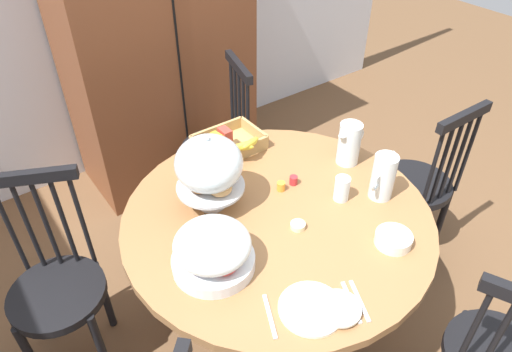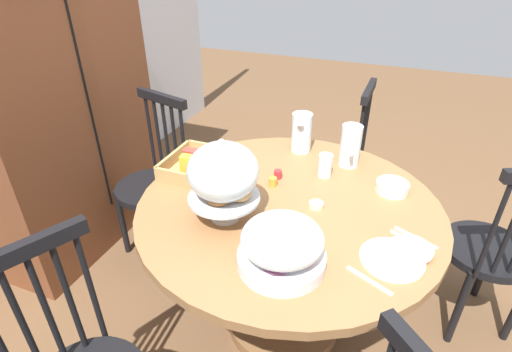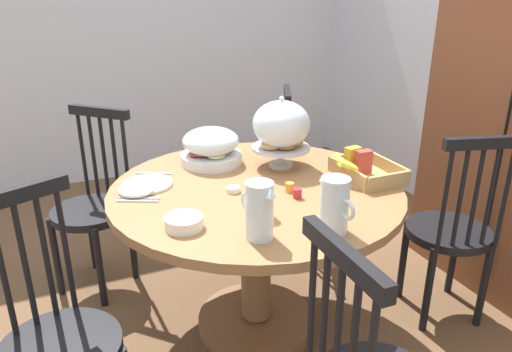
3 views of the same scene
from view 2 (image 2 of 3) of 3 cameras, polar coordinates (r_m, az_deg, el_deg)
The scene contains 21 objects.
ground_plane at distance 2.24m, azimuth 5.33°, elevation -18.32°, with size 10.00×10.00×0.00m, color brown.
wooden_armoire at distance 2.51m, azimuth -27.89°, elevation 11.02°, with size 1.18×0.60×1.96m.
dining_table at distance 1.80m, azimuth 4.51°, elevation -9.09°, with size 1.27×1.27×0.74m.
windsor_chair_near_window at distance 2.39m, azimuth -14.41°, elevation -1.43°, with size 0.42×0.42×0.97m.
windsor_chair_far_side at distance 2.15m, azimuth 30.54°, elevation -9.50°, with size 0.44×0.44×0.97m.
windsor_chair_host_seat at distance 2.60m, azimuth 11.44°, elevation 1.82°, with size 0.40×0.40×0.97m.
pastry_stand_with_dome at distance 1.49m, azimuth -4.74°, elevation 0.20°, with size 0.28×0.28×0.34m.
fruit_platter_covered at distance 1.33m, azimuth 3.75°, elevation -9.93°, with size 0.30×0.30×0.18m.
orange_juice_pitcher at distance 2.06m, azimuth 6.54°, elevation 5.99°, with size 0.19×0.10×0.20m.
milk_pitcher at distance 1.96m, azimuth 13.35°, elevation 4.00°, with size 0.18×0.10×0.21m.
cereal_basket at distance 1.89m, azimuth -8.56°, elevation 1.72°, with size 0.32×0.30×0.12m.
china_plate_large at distance 1.47m, azimuth 18.90°, elevation -11.22°, with size 0.22×0.22×0.01m, color white.
china_plate_small at distance 1.52m, azimuth 21.38°, elevation -9.65°, with size 0.15×0.15×0.01m, color white.
cereal_bowl at distance 1.83m, azimuth 18.94°, elevation -1.51°, with size 0.14×0.14×0.04m, color white.
drinking_glass at distance 1.86m, azimuth 9.88°, elevation 1.49°, with size 0.06×0.06×0.11m, color silver.
butter_dish at distance 1.66m, azimuth 8.62°, elevation -4.11°, with size 0.06×0.06×0.02m, color beige.
jam_jar_strawberry at distance 1.83m, azimuth 3.16°, elevation 0.25°, with size 0.04×0.04×0.04m, color #B7282D.
jam_jar_apricot at distance 1.78m, azimuth 2.44°, elevation -0.82°, with size 0.04×0.04×0.04m, color orange.
table_knife at distance 1.58m, azimuth 21.41°, elevation -8.72°, with size 0.17×0.01×0.01m, color silver.
dinner_fork at distance 1.60m, azimuth 21.91°, elevation -8.21°, with size 0.17×0.01×0.01m, color silver.
soup_spoon at distance 1.38m, azimuth 15.92°, elevation -14.22°, with size 0.17×0.01×0.01m, color silver.
Camera 2 is at (-1.42, -0.35, 1.70)m, focal length 27.89 mm.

